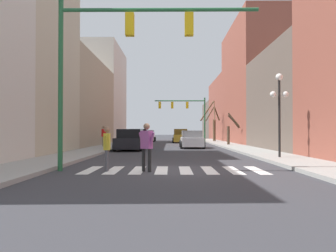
{
  "coord_description": "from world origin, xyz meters",
  "views": [
    {
      "loc": [
        -0.1,
        -12.41,
        1.48
      ],
      "look_at": [
        -0.43,
        25.43,
        2.07
      ],
      "focal_mm": 35.0,
      "sensor_mm": 36.0,
      "label": 1
    }
  ],
  "objects_px": {
    "car_parked_right_mid": "(192,140)",
    "pedestrian_on_right_sidewalk": "(147,143)",
    "car_parked_left_near": "(139,138)",
    "traffic_signal_near": "(119,45)",
    "street_tree_left_mid": "(230,130)",
    "street_tree_left_far": "(213,123)",
    "traffic_signal_far": "(186,109)",
    "pedestrian_crossing_street": "(104,134)",
    "car_parked_left_far": "(180,136)",
    "car_parked_right_near": "(130,140)",
    "street_lamp_right_corner": "(279,98)",
    "car_parked_left_mid": "(148,136)",
    "pedestrian_on_left_sidewalk": "(107,145)"
  },
  "relations": [
    {
      "from": "street_tree_left_mid",
      "to": "car_parked_right_near",
      "type": "bearing_deg",
      "value": -141.04
    },
    {
      "from": "car_parked_left_near",
      "to": "car_parked_left_far",
      "type": "xyz_separation_m",
      "value": [
        4.43,
        8.25,
        0.02
      ]
    },
    {
      "from": "traffic_signal_near",
      "to": "car_parked_left_mid",
      "type": "xyz_separation_m",
      "value": [
        -1.28,
        34.85,
        -3.91
      ]
    },
    {
      "from": "car_parked_right_mid",
      "to": "street_tree_left_mid",
      "type": "bearing_deg",
      "value": -47.46
    },
    {
      "from": "car_parked_left_far",
      "to": "street_tree_left_mid",
      "type": "bearing_deg",
      "value": -151.59
    },
    {
      "from": "car_parked_right_near",
      "to": "street_tree_left_mid",
      "type": "distance_m",
      "value": 11.72
    },
    {
      "from": "car_parked_right_mid",
      "to": "pedestrian_on_right_sidewalk",
      "type": "bearing_deg",
      "value": 170.91
    },
    {
      "from": "street_tree_left_mid",
      "to": "street_tree_left_far",
      "type": "relative_size",
      "value": 0.58
    },
    {
      "from": "street_tree_left_mid",
      "to": "car_parked_left_near",
      "type": "bearing_deg",
      "value": 176.89
    },
    {
      "from": "pedestrian_on_right_sidewalk",
      "to": "street_tree_left_far",
      "type": "bearing_deg",
      "value": 117.25
    },
    {
      "from": "traffic_signal_far",
      "to": "pedestrian_on_right_sidewalk",
      "type": "xyz_separation_m",
      "value": [
        -2.76,
        -29.61,
        -3.2
      ]
    },
    {
      "from": "street_lamp_right_corner",
      "to": "street_tree_left_far",
      "type": "relative_size",
      "value": 0.78
    },
    {
      "from": "car_parked_right_near",
      "to": "car_parked_right_mid",
      "type": "xyz_separation_m",
      "value": [
        4.98,
        3.58,
        -0.04
      ]
    },
    {
      "from": "traffic_signal_far",
      "to": "car_parked_left_mid",
      "type": "distance_m",
      "value": 8.22
    },
    {
      "from": "car_parked_left_near",
      "to": "traffic_signal_near",
      "type": "bearing_deg",
      "value": -176.56
    },
    {
      "from": "car_parked_left_far",
      "to": "traffic_signal_far",
      "type": "bearing_deg",
      "value": -82.24
    },
    {
      "from": "car_parked_left_far",
      "to": "pedestrian_on_right_sidewalk",
      "type": "height_order",
      "value": "pedestrian_on_right_sidewalk"
    },
    {
      "from": "car_parked_left_mid",
      "to": "car_parked_right_mid",
      "type": "bearing_deg",
      "value": -164.31
    },
    {
      "from": "car_parked_right_mid",
      "to": "street_tree_left_mid",
      "type": "height_order",
      "value": "street_tree_left_mid"
    },
    {
      "from": "car_parked_left_mid",
      "to": "pedestrian_crossing_street",
      "type": "bearing_deg",
      "value": 171.64
    },
    {
      "from": "street_tree_left_mid",
      "to": "pedestrian_on_right_sidewalk",
      "type": "bearing_deg",
      "value": -108.22
    },
    {
      "from": "traffic_signal_near",
      "to": "car_parked_left_mid",
      "type": "relative_size",
      "value": 1.58
    },
    {
      "from": "car_parked_right_mid",
      "to": "street_tree_left_mid",
      "type": "xyz_separation_m",
      "value": [
        4.12,
        3.78,
        0.86
      ]
    },
    {
      "from": "car_parked_left_far",
      "to": "pedestrian_crossing_street",
      "type": "relative_size",
      "value": 2.51
    },
    {
      "from": "traffic_signal_far",
      "to": "car_parked_left_near",
      "type": "bearing_deg",
      "value": -121.4
    },
    {
      "from": "traffic_signal_near",
      "to": "street_lamp_right_corner",
      "type": "bearing_deg",
      "value": 32.09
    },
    {
      "from": "street_tree_left_mid",
      "to": "street_tree_left_far",
      "type": "bearing_deg",
      "value": 91.15
    },
    {
      "from": "car_parked_left_mid",
      "to": "traffic_signal_far",
      "type": "bearing_deg",
      "value": -136.69
    },
    {
      "from": "car_parked_right_near",
      "to": "street_tree_left_mid",
      "type": "relative_size",
      "value": 1.53
    },
    {
      "from": "traffic_signal_near",
      "to": "street_tree_left_mid",
      "type": "height_order",
      "value": "traffic_signal_near"
    },
    {
      "from": "pedestrian_crossing_street",
      "to": "street_tree_left_far",
      "type": "bearing_deg",
      "value": 160.44
    },
    {
      "from": "car_parked_left_near",
      "to": "pedestrian_on_left_sidewalk",
      "type": "relative_size",
      "value": 2.94
    },
    {
      "from": "car_parked_right_near",
      "to": "street_tree_left_mid",
      "type": "height_order",
      "value": "street_tree_left_mid"
    },
    {
      "from": "traffic_signal_far",
      "to": "car_parked_left_mid",
      "type": "xyz_separation_m",
      "value": [
        -5.11,
        5.42,
        -3.49
      ]
    },
    {
      "from": "car_parked_left_mid",
      "to": "pedestrian_on_right_sidewalk",
      "type": "height_order",
      "value": "pedestrian_on_right_sidewalk"
    },
    {
      "from": "pedestrian_on_right_sidewalk",
      "to": "street_tree_left_mid",
      "type": "distance_m",
      "value": 21.87
    },
    {
      "from": "traffic_signal_far",
      "to": "car_parked_right_near",
      "type": "height_order",
      "value": "traffic_signal_far"
    },
    {
      "from": "traffic_signal_near",
      "to": "street_tree_left_far",
      "type": "height_order",
      "value": "traffic_signal_near"
    },
    {
      "from": "traffic_signal_near",
      "to": "traffic_signal_far",
      "type": "height_order",
      "value": "traffic_signal_near"
    },
    {
      "from": "pedestrian_crossing_street",
      "to": "street_tree_left_mid",
      "type": "distance_m",
      "value": 12.5
    },
    {
      "from": "street_lamp_right_corner",
      "to": "car_parked_right_mid",
      "type": "distance_m",
      "value": 12.91
    },
    {
      "from": "car_parked_right_mid",
      "to": "pedestrian_crossing_street",
      "type": "height_order",
      "value": "pedestrian_crossing_street"
    },
    {
      "from": "traffic_signal_far",
      "to": "car_parked_right_near",
      "type": "xyz_separation_m",
      "value": [
        -5.02,
        -16.19,
        -3.48
      ]
    },
    {
      "from": "traffic_signal_far",
      "to": "street_tree_left_mid",
      "type": "xyz_separation_m",
      "value": [
        4.07,
        -8.83,
        -2.67
      ]
    },
    {
      "from": "street_lamp_right_corner",
      "to": "pedestrian_on_right_sidewalk",
      "type": "bearing_deg",
      "value": -142.92
    },
    {
      "from": "car_parked_right_near",
      "to": "car_parked_left_far",
      "type": "distance_m",
      "value": 16.68
    },
    {
      "from": "traffic_signal_far",
      "to": "street_lamp_right_corner",
      "type": "height_order",
      "value": "traffic_signal_far"
    },
    {
      "from": "street_lamp_right_corner",
      "to": "car_parked_left_mid",
      "type": "relative_size",
      "value": 0.91
    },
    {
      "from": "car_parked_right_near",
      "to": "pedestrian_on_right_sidewalk",
      "type": "xyz_separation_m",
      "value": [
        2.26,
        -13.42,
        0.28
      ]
    },
    {
      "from": "street_tree_left_far",
      "to": "car_parked_left_near",
      "type": "bearing_deg",
      "value": -128.98
    }
  ]
}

